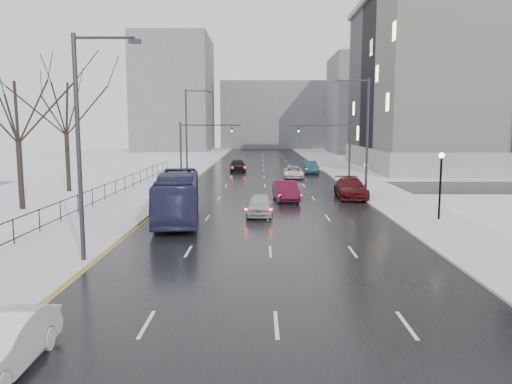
{
  "coord_description": "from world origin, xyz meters",
  "views": [
    {
      "loc": [
        -0.51,
        -1.65,
        6.1
      ],
      "look_at": [
        -0.73,
        25.52,
        2.5
      ],
      "focal_mm": 35.0,
      "sensor_mm": 36.0,
      "label": 1
    }
  ],
  "objects_px": {
    "streetlight_l_far": "(189,131)",
    "no_uturn_sign": "(366,168)",
    "sedan_right_near": "(286,191)",
    "lamppost_r_mid": "(441,176)",
    "sedan_right_cross": "(293,172)",
    "streetlight_l_near": "(83,137)",
    "sedan_right_far": "(351,188)",
    "streetlight_r_mid": "(365,132)",
    "tree_park_d": "(23,210)",
    "mast_signal_right": "(339,146)",
    "mast_signal_left": "(192,146)",
    "bus": "(178,196)",
    "sedan_right_distant": "(310,167)",
    "sedan_center_far": "(238,165)",
    "sedan_center_near": "(260,205)",
    "tree_park_e": "(69,192)"
  },
  "relations": [
    {
      "from": "streetlight_l_far",
      "to": "no_uturn_sign",
      "type": "bearing_deg",
      "value": -24.73
    },
    {
      "from": "no_uturn_sign",
      "to": "sedan_right_near",
      "type": "xyz_separation_m",
      "value": [
        -7.6,
        -5.29,
        -1.46
      ]
    },
    {
      "from": "lamppost_r_mid",
      "to": "sedan_right_cross",
      "type": "bearing_deg",
      "value": 105.9
    },
    {
      "from": "streetlight_l_near",
      "to": "sedan_right_far",
      "type": "distance_m",
      "value": 25.92
    },
    {
      "from": "sedan_right_cross",
      "to": "lamppost_r_mid",
      "type": "bearing_deg",
      "value": -72.55
    },
    {
      "from": "sedan_right_cross",
      "to": "no_uturn_sign",
      "type": "bearing_deg",
      "value": -63.82
    },
    {
      "from": "streetlight_r_mid",
      "to": "tree_park_d",
      "type": "bearing_deg",
      "value": -166.99
    },
    {
      "from": "mast_signal_right",
      "to": "sedan_right_cross",
      "type": "relative_size",
      "value": 1.32
    },
    {
      "from": "streetlight_r_mid",
      "to": "mast_signal_left",
      "type": "height_order",
      "value": "streetlight_r_mid"
    },
    {
      "from": "streetlight_r_mid",
      "to": "no_uturn_sign",
      "type": "xyz_separation_m",
      "value": [
        1.03,
        4.0,
        -3.32
      ]
    },
    {
      "from": "streetlight_l_near",
      "to": "bus",
      "type": "relative_size",
      "value": 0.91
    },
    {
      "from": "streetlight_l_far",
      "to": "sedan_right_distant",
      "type": "height_order",
      "value": "streetlight_l_far"
    },
    {
      "from": "streetlight_l_near",
      "to": "lamppost_r_mid",
      "type": "bearing_deg",
      "value": 27.55
    },
    {
      "from": "bus",
      "to": "sedan_right_distant",
      "type": "relative_size",
      "value": 2.28
    },
    {
      "from": "tree_park_d",
      "to": "sedan_right_near",
      "type": "height_order",
      "value": "tree_park_d"
    },
    {
      "from": "streetlight_l_near",
      "to": "sedan_right_near",
      "type": "relative_size",
      "value": 2.06
    },
    {
      "from": "sedan_right_distant",
      "to": "sedan_right_near",
      "type": "bearing_deg",
      "value": -105.31
    },
    {
      "from": "tree_park_d",
      "to": "lamppost_r_mid",
      "type": "distance_m",
      "value": 29.23
    },
    {
      "from": "bus",
      "to": "sedan_right_distant",
      "type": "bearing_deg",
      "value": 63.24
    },
    {
      "from": "streetlight_r_mid",
      "to": "mast_signal_left",
      "type": "bearing_deg",
      "value": 152.69
    },
    {
      "from": "mast_signal_right",
      "to": "sedan_center_far",
      "type": "distance_m",
      "value": 20.24
    },
    {
      "from": "lamppost_r_mid",
      "to": "mast_signal_left",
      "type": "distance_m",
      "value": 25.71
    },
    {
      "from": "lamppost_r_mid",
      "to": "sedan_center_near",
      "type": "xyz_separation_m",
      "value": [
        -11.5,
        2.0,
        -2.17
      ]
    },
    {
      "from": "streetlight_r_mid",
      "to": "bus",
      "type": "height_order",
      "value": "streetlight_r_mid"
    },
    {
      "from": "tree_park_d",
      "to": "bus",
      "type": "height_order",
      "value": "tree_park_d"
    },
    {
      "from": "lamppost_r_mid",
      "to": "sedan_right_near",
      "type": "xyz_separation_m",
      "value": [
        -9.4,
        8.71,
        -2.1
      ]
    },
    {
      "from": "tree_park_d",
      "to": "lamppost_r_mid",
      "type": "relative_size",
      "value": 2.92
    },
    {
      "from": "tree_park_e",
      "to": "sedan_right_cross",
      "type": "distance_m",
      "value": 25.04
    },
    {
      "from": "tree_park_e",
      "to": "tree_park_d",
      "type": "bearing_deg",
      "value": -87.71
    },
    {
      "from": "tree_park_d",
      "to": "streetlight_l_near",
      "type": "distance_m",
      "value": 17.9
    },
    {
      "from": "tree_park_e",
      "to": "sedan_right_distant",
      "type": "relative_size",
      "value": 2.8
    },
    {
      "from": "sedan_right_near",
      "to": "sedan_center_far",
      "type": "xyz_separation_m",
      "value": [
        -5.1,
        26.09,
        0.06
      ]
    },
    {
      "from": "streetlight_r_mid",
      "to": "streetlight_l_near",
      "type": "xyz_separation_m",
      "value": [
        -16.33,
        -20.0,
        0.0
      ]
    },
    {
      "from": "lamppost_r_mid",
      "to": "sedan_right_far",
      "type": "height_order",
      "value": "lamppost_r_mid"
    },
    {
      "from": "sedan_right_near",
      "to": "bus",
      "type": "bearing_deg",
      "value": -137.62
    },
    {
      "from": "sedan_center_near",
      "to": "sedan_right_near",
      "type": "height_order",
      "value": "sedan_right_near"
    },
    {
      "from": "streetlight_r_mid",
      "to": "no_uturn_sign",
      "type": "bearing_deg",
      "value": 75.52
    },
    {
      "from": "mast_signal_right",
      "to": "streetlight_r_mid",
      "type": "bearing_deg",
      "value": -84.0
    },
    {
      "from": "bus",
      "to": "sedan_center_far",
      "type": "distance_m",
      "value": 34.45
    },
    {
      "from": "tree_park_e",
      "to": "sedan_right_cross",
      "type": "height_order",
      "value": "tree_park_e"
    },
    {
      "from": "streetlight_l_far",
      "to": "sedan_right_far",
      "type": "relative_size",
      "value": 1.72
    },
    {
      "from": "tree_park_d",
      "to": "sedan_right_cross",
      "type": "xyz_separation_m",
      "value": [
        21.22,
        22.6,
        0.72
      ]
    },
    {
      "from": "streetlight_l_near",
      "to": "bus",
      "type": "height_order",
      "value": "streetlight_l_near"
    },
    {
      "from": "lamppost_r_mid",
      "to": "sedan_right_cross",
      "type": "xyz_separation_m",
      "value": [
        -7.58,
        26.6,
        -2.22
      ]
    },
    {
      "from": "mast_signal_right",
      "to": "sedan_right_far",
      "type": "relative_size",
      "value": 1.12
    },
    {
      "from": "no_uturn_sign",
      "to": "streetlight_l_far",
      "type": "bearing_deg",
      "value": 155.27
    },
    {
      "from": "streetlight_l_near",
      "to": "sedan_center_far",
      "type": "relative_size",
      "value": 1.98
    },
    {
      "from": "streetlight_r_mid",
      "to": "sedan_right_cross",
      "type": "distance_m",
      "value": 17.95
    },
    {
      "from": "streetlight_r_mid",
      "to": "no_uturn_sign",
      "type": "height_order",
      "value": "streetlight_r_mid"
    },
    {
      "from": "sedan_center_far",
      "to": "sedan_right_cross",
      "type": "bearing_deg",
      "value": -54.87
    }
  ]
}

